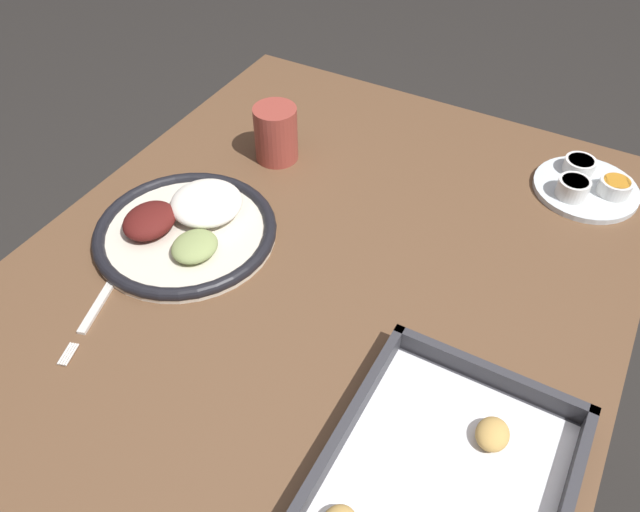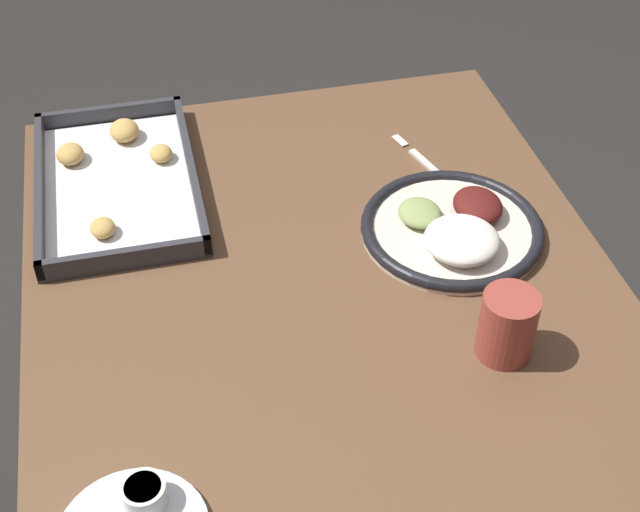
{
  "view_description": "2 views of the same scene",
  "coord_description": "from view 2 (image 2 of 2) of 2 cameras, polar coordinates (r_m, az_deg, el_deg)",
  "views": [
    {
      "loc": [
        0.58,
        0.31,
        1.45
      ],
      "look_at": [
        0.02,
        0.0,
        0.81
      ],
      "focal_mm": 35.0,
      "sensor_mm": 36.0,
      "label": 1
    },
    {
      "loc": [
        -0.93,
        0.22,
        1.68
      ],
      "look_at": [
        0.02,
        0.0,
        0.81
      ],
      "focal_mm": 50.0,
      "sensor_mm": 36.0,
      "label": 2
    }
  ],
  "objects": [
    {
      "name": "dinner_plate",
      "position": [
        1.39,
        8.57,
        1.78
      ],
      "size": [
        0.29,
        0.29,
        0.05
      ],
      "color": "beige",
      "rests_on": "dining_table"
    },
    {
      "name": "drinking_cup",
      "position": [
        1.21,
        11.9,
        -4.36
      ],
      "size": [
        0.08,
        0.08,
        0.1
      ],
      "color": "#993D33",
      "rests_on": "dining_table"
    },
    {
      "name": "baking_tray",
      "position": [
        1.52,
        -12.9,
        4.83
      ],
      "size": [
        0.41,
        0.26,
        0.04
      ],
      "color": "#333338",
      "rests_on": "dining_table"
    },
    {
      "name": "fork",
      "position": [
        1.54,
        7.02,
        5.71
      ],
      "size": [
        0.19,
        0.07,
        0.0
      ],
      "rotation": [
        0.0,
        0.0,
        0.29
      ],
      "color": "silver",
      "rests_on": "dining_table"
    },
    {
      "name": "dining_table",
      "position": [
        1.41,
        0.15,
        -5.14
      ],
      "size": [
        1.03,
        0.87,
        0.78
      ],
      "color": "brown",
      "rests_on": "ground_plane"
    }
  ]
}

